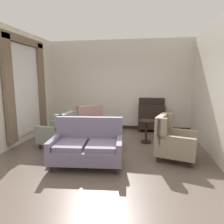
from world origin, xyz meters
TOP-DOWN VIEW (x-y plane):
  - ground at (0.00, 0.00)m, footprint 7.64×7.64m
  - wall_back at (0.00, 2.73)m, footprint 5.38×0.08m
  - wall_left at (-2.61, 0.82)m, footprint 0.08×3.82m
  - wall_right at (2.61, 0.82)m, footprint 0.08×3.82m
  - baseboard_back at (0.00, 2.67)m, footprint 5.22×0.03m
  - window_with_curtains at (-2.51, 0.82)m, footprint 0.12×1.97m
  - coffee_table at (0.03, 0.44)m, footprint 0.79×0.79m
  - porcelain_vase at (0.06, 0.50)m, footprint 0.17×0.17m
  - settee at (-0.25, -0.61)m, footprint 1.60×1.03m
  - armchair_back_corner at (-1.33, 0.42)m, footprint 0.94×0.90m
  - armchair_foreground_right at (-0.82, 1.35)m, footprint 1.11×1.11m
  - armchair_far_left at (1.63, 0.00)m, footprint 1.06×1.03m
  - side_table at (1.03, 1.13)m, footprint 0.48×0.48m
  - sideboard at (1.20, 2.43)m, footprint 0.91×0.41m

SIDE VIEW (x-z plane):
  - ground at x=0.00m, z-range 0.00..0.00m
  - baseboard_back at x=0.00m, z-range 0.00..0.12m
  - coffee_table at x=0.03m, z-range 0.15..0.64m
  - side_table at x=1.03m, z-range 0.07..0.74m
  - settee at x=-0.25m, z-range -0.10..0.90m
  - armchair_back_corner at x=-1.33m, z-range -0.07..0.90m
  - armchair_far_left at x=1.63m, z-range -0.08..0.94m
  - armchair_foreground_right at x=-0.82m, z-range -0.08..0.98m
  - sideboard at x=1.20m, z-range -0.05..1.13m
  - porcelain_vase at x=0.06m, z-range 0.47..0.82m
  - wall_back at x=0.00m, z-range 0.00..3.23m
  - wall_left at x=-2.61m, z-range 0.00..3.23m
  - wall_right at x=2.61m, z-range 0.00..3.23m
  - window_with_curtains at x=-2.51m, z-range 0.24..3.12m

